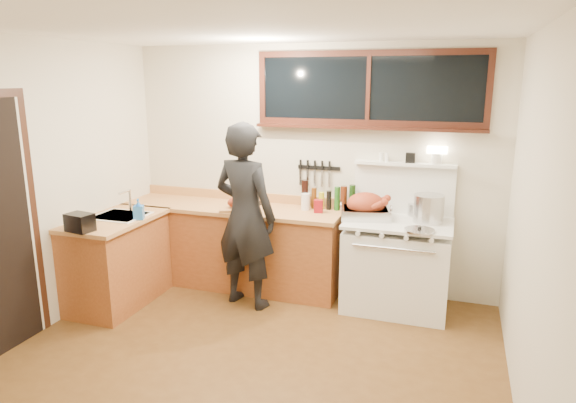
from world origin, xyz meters
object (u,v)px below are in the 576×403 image
(vintage_stove, at_px, (397,263))
(man, at_px, (245,216))
(cutting_board, at_px, (237,205))
(roast_turkey, at_px, (366,208))

(vintage_stove, xyz_separation_m, man, (-1.45, -0.40, 0.46))
(vintage_stove, distance_m, cutting_board, 1.74)
(man, distance_m, cutting_board, 0.38)
(man, height_order, cutting_board, man)
(vintage_stove, height_order, man, man)
(vintage_stove, height_order, cutting_board, vintage_stove)
(man, bearing_deg, vintage_stove, 15.24)
(cutting_board, relative_size, roast_turkey, 0.82)
(vintage_stove, bearing_deg, man, -164.76)
(roast_turkey, bearing_deg, vintage_stove, -1.17)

